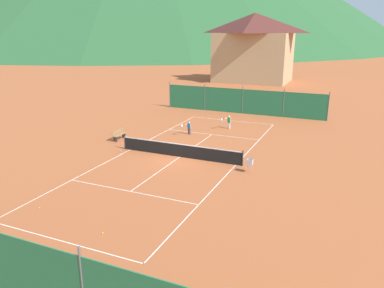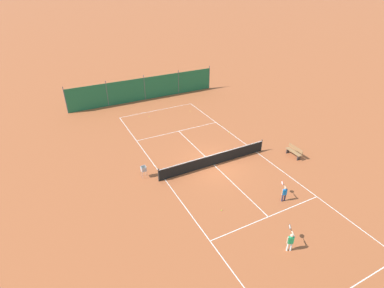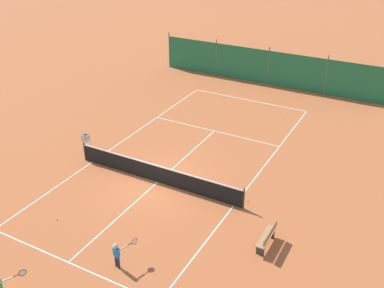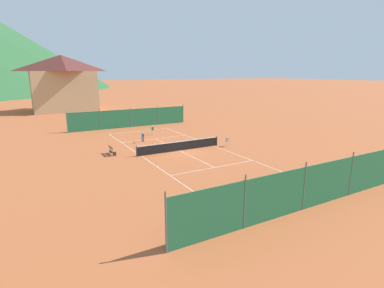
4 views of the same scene
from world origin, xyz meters
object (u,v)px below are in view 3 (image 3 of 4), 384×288
(tennis_ball_far_corner, at_px, (224,102))
(tennis_ball_service_box, at_px, (282,119))
(tennis_ball_alley_right, at_px, (263,166))
(tennis_ball_by_net_right, at_px, (57,219))
(courtside_bench, at_px, (267,237))
(player_far_baseline, at_px, (1,285))
(tennis_net, at_px, (157,173))
(ball_hopper, at_px, (86,139))
(player_near_baseline, at_px, (118,253))
(tennis_ball_mid_court, at_px, (248,201))

(tennis_ball_far_corner, distance_m, tennis_ball_service_box, 4.43)
(tennis_ball_alley_right, bearing_deg, tennis_ball_far_corner, -51.74)
(tennis_ball_far_corner, distance_m, tennis_ball_alley_right, 8.67)
(tennis_ball_by_net_right, xyz_separation_m, courtside_bench, (-8.58, -2.74, 0.42))
(player_far_baseline, xyz_separation_m, tennis_ball_service_box, (-3.72, -18.84, -0.67))
(tennis_net, distance_m, tennis_ball_by_net_right, 5.17)
(player_far_baseline, xyz_separation_m, tennis_ball_far_corner, (0.65, -19.57, -0.67))
(ball_hopper, bearing_deg, tennis_ball_service_box, -132.81)
(tennis_net, xyz_separation_m, tennis_ball_far_corner, (1.33, -10.73, -0.47))
(tennis_net, relative_size, tennis_ball_far_corner, 139.09)
(player_far_baseline, distance_m, tennis_ball_by_net_right, 4.54)
(player_near_baseline, relative_size, tennis_ball_mid_court, 16.95)
(player_far_baseline, height_order, tennis_ball_alley_right, player_far_baseline)
(tennis_net, distance_m, player_near_baseline, 5.93)
(tennis_ball_far_corner, height_order, courtside_bench, courtside_bench)
(tennis_net, xyz_separation_m, tennis_ball_alley_right, (-4.04, -3.92, -0.47))
(tennis_ball_service_box, distance_m, tennis_ball_by_net_right, 15.56)
(player_far_baseline, relative_size, tennis_ball_alley_right, 18.13)
(tennis_ball_service_box, height_order, tennis_ball_mid_court, same)
(tennis_ball_by_net_right, bearing_deg, player_near_baseline, 166.19)
(tennis_ball_service_box, distance_m, courtside_bench, 12.34)
(tennis_ball_mid_court, distance_m, ball_hopper, 9.85)
(tennis_net, relative_size, tennis_ball_service_box, 139.09)
(tennis_ball_by_net_right, height_order, courtside_bench, courtside_bench)
(tennis_net, relative_size, ball_hopper, 10.31)
(player_near_baseline, relative_size, tennis_ball_far_corner, 16.95)
(tennis_ball_by_net_right, distance_m, ball_hopper, 6.43)
(tennis_ball_mid_court, bearing_deg, tennis_ball_alley_right, -81.74)
(tennis_ball_by_net_right, distance_m, courtside_bench, 9.02)
(tennis_net, bearing_deg, player_near_baseline, 108.09)
(tennis_ball_mid_court, bearing_deg, tennis_ball_far_corner, -59.97)
(tennis_ball_service_box, distance_m, ball_hopper, 12.30)
(player_near_baseline, bearing_deg, tennis_net, -71.91)
(tennis_net, height_order, ball_hopper, tennis_net)
(tennis_net, xyz_separation_m, ball_hopper, (5.30, -0.98, 0.15))
(tennis_ball_by_net_right, bearing_deg, tennis_net, -115.81)
(tennis_net, xyz_separation_m, courtside_bench, (-6.34, 1.89, -0.05))
(player_far_baseline, bearing_deg, tennis_ball_by_net_right, -69.60)
(player_near_baseline, xyz_separation_m, tennis_ball_far_corner, (3.17, -16.36, -0.62))
(tennis_ball_alley_right, bearing_deg, tennis_ball_mid_court, 98.26)
(tennis_ball_far_corner, xyz_separation_m, tennis_ball_by_net_right, (0.92, 15.36, 0.00))
(player_near_baseline, bearing_deg, tennis_ball_by_net_right, -13.81)
(tennis_ball_service_box, relative_size, courtside_bench, 0.04)
(tennis_ball_far_corner, relative_size, tennis_ball_service_box, 1.00)
(player_far_baseline, relative_size, player_near_baseline, 1.07)
(tennis_ball_mid_court, distance_m, courtside_bench, 3.12)
(player_far_baseline, bearing_deg, ball_hopper, -64.78)
(courtside_bench, bearing_deg, ball_hopper, -13.84)
(tennis_ball_service_box, bearing_deg, player_near_baseline, 85.59)
(tennis_net, height_order, player_far_baseline, player_far_baseline)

